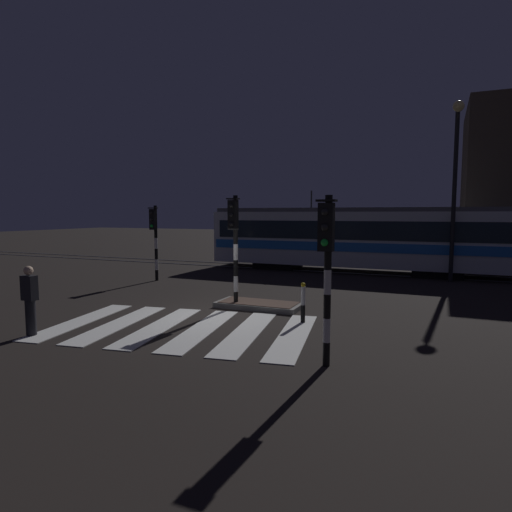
{
  "coord_description": "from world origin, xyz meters",
  "views": [
    {
      "loc": [
        6.13,
        -10.87,
        2.96
      ],
      "look_at": [
        -0.14,
        3.65,
        1.4
      ],
      "focal_mm": 30.29,
      "sensor_mm": 36.0,
      "label": 1
    }
  ],
  "objects_px": {
    "pedestrian_waiting_at_kerb": "(30,300)",
    "street_lamp_trackside_right": "(455,172)",
    "traffic_light_corner_near_right": "(327,255)",
    "tram": "(353,238)",
    "traffic_light_corner_far_left": "(154,231)",
    "traffic_light_median_centre": "(234,234)",
    "bollard_island_edge": "(303,303)"
  },
  "relations": [
    {
      "from": "traffic_light_corner_near_right",
      "to": "tram",
      "type": "relative_size",
      "value": 0.22
    },
    {
      "from": "traffic_light_median_centre",
      "to": "street_lamp_trackside_right",
      "type": "distance_m",
      "value": 10.64
    },
    {
      "from": "traffic_light_corner_near_right",
      "to": "tram",
      "type": "bearing_deg",
      "value": 98.76
    },
    {
      "from": "street_lamp_trackside_right",
      "to": "pedestrian_waiting_at_kerb",
      "type": "xyz_separation_m",
      "value": [
        -9.49,
        -12.97,
        -3.83
      ]
    },
    {
      "from": "bollard_island_edge",
      "to": "street_lamp_trackside_right",
      "type": "bearing_deg",
      "value": 67.54
    },
    {
      "from": "traffic_light_corner_near_right",
      "to": "bollard_island_edge",
      "type": "distance_m",
      "value": 3.75
    },
    {
      "from": "pedestrian_waiting_at_kerb",
      "to": "traffic_light_corner_near_right",
      "type": "bearing_deg",
      "value": 5.74
    },
    {
      "from": "street_lamp_trackside_right",
      "to": "pedestrian_waiting_at_kerb",
      "type": "relative_size",
      "value": 4.37
    },
    {
      "from": "traffic_light_median_centre",
      "to": "bollard_island_edge",
      "type": "bearing_deg",
      "value": -20.71
    },
    {
      "from": "traffic_light_corner_near_right",
      "to": "bollard_island_edge",
      "type": "xyz_separation_m",
      "value": [
        -1.4,
        3.08,
        -1.63
      ]
    },
    {
      "from": "traffic_light_corner_near_right",
      "to": "street_lamp_trackside_right",
      "type": "height_order",
      "value": "street_lamp_trackside_right"
    },
    {
      "from": "traffic_light_corner_far_left",
      "to": "traffic_light_median_centre",
      "type": "distance_m",
      "value": 6.67
    },
    {
      "from": "tram",
      "to": "bollard_island_edge",
      "type": "height_order",
      "value": "tram"
    },
    {
      "from": "traffic_light_median_centre",
      "to": "bollard_island_edge",
      "type": "relative_size",
      "value": 3.17
    },
    {
      "from": "street_lamp_trackside_right",
      "to": "bollard_island_edge",
      "type": "bearing_deg",
      "value": -112.46
    },
    {
      "from": "pedestrian_waiting_at_kerb",
      "to": "tram",
      "type": "bearing_deg",
      "value": 71.52
    },
    {
      "from": "traffic_light_corner_far_left",
      "to": "tram",
      "type": "xyz_separation_m",
      "value": [
        7.4,
        6.44,
        -0.44
      ]
    },
    {
      "from": "traffic_light_corner_near_right",
      "to": "traffic_light_corner_far_left",
      "type": "xyz_separation_m",
      "value": [
        -9.56,
        7.59,
        -0.0
      ]
    },
    {
      "from": "traffic_light_corner_far_left",
      "to": "bollard_island_edge",
      "type": "xyz_separation_m",
      "value": [
        8.17,
        -4.51,
        -1.62
      ]
    },
    {
      "from": "tram",
      "to": "bollard_island_edge",
      "type": "relative_size",
      "value": 13.33
    },
    {
      "from": "street_lamp_trackside_right",
      "to": "pedestrian_waiting_at_kerb",
      "type": "height_order",
      "value": "street_lamp_trackside_right"
    },
    {
      "from": "pedestrian_waiting_at_kerb",
      "to": "traffic_light_median_centre",
      "type": "bearing_deg",
      "value": 56.31
    },
    {
      "from": "street_lamp_trackside_right",
      "to": "traffic_light_median_centre",
      "type": "bearing_deg",
      "value": -127.56
    },
    {
      "from": "traffic_light_corner_near_right",
      "to": "street_lamp_trackside_right",
      "type": "relative_size",
      "value": 0.44
    },
    {
      "from": "traffic_light_corner_near_right",
      "to": "street_lamp_trackside_right",
      "type": "distance_m",
      "value": 12.74
    },
    {
      "from": "traffic_light_corner_far_left",
      "to": "traffic_light_corner_near_right",
      "type": "bearing_deg",
      "value": -38.45
    },
    {
      "from": "traffic_light_median_centre",
      "to": "tram",
      "type": "height_order",
      "value": "tram"
    },
    {
      "from": "traffic_light_corner_far_left",
      "to": "pedestrian_waiting_at_kerb",
      "type": "relative_size",
      "value": 1.93
    },
    {
      "from": "tram",
      "to": "pedestrian_waiting_at_kerb",
      "type": "distance_m",
      "value": 15.58
    },
    {
      "from": "traffic_light_median_centre",
      "to": "tram",
      "type": "relative_size",
      "value": 0.24
    },
    {
      "from": "pedestrian_waiting_at_kerb",
      "to": "street_lamp_trackside_right",
      "type": "bearing_deg",
      "value": 53.81
    },
    {
      "from": "street_lamp_trackside_right",
      "to": "bollard_island_edge",
      "type": "relative_size",
      "value": 6.73
    }
  ]
}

